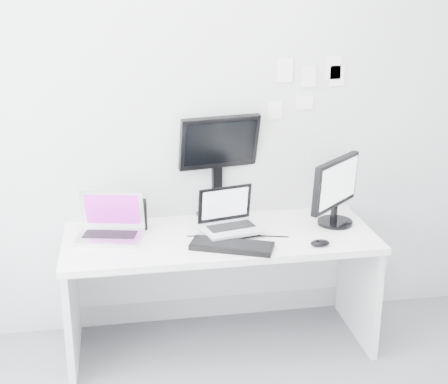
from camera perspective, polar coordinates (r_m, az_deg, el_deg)
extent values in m
plane|color=silver|center=(3.84, -1.22, 6.70)|extent=(3.60, 0.00, 3.60)
cube|color=white|center=(3.85, -0.35, -8.90)|extent=(1.80, 0.70, 0.73)
cube|color=silver|center=(3.65, -10.33, -2.20)|extent=(0.42, 0.35, 0.27)
cube|color=black|center=(3.80, -7.57, -2.03)|extent=(0.09, 0.09, 0.17)
cube|color=silver|center=(3.65, 0.72, -1.85)|extent=(0.38, 0.32, 0.28)
cube|color=black|center=(3.88, -0.51, 2.43)|extent=(0.51, 0.26, 0.66)
cube|color=black|center=(3.84, 10.07, 0.11)|extent=(0.49, 0.47, 0.43)
cube|color=black|center=(3.51, 0.71, -4.86)|extent=(0.48, 0.32, 0.03)
ellipsoid|color=black|center=(3.58, 8.60, -4.54)|extent=(0.11, 0.07, 0.04)
cube|color=white|center=(3.88, 5.47, 10.79)|extent=(0.10, 0.00, 0.14)
cube|color=white|center=(3.92, 7.61, 10.22)|extent=(0.09, 0.00, 0.13)
cube|color=white|center=(3.96, 9.75, 10.93)|extent=(0.10, 0.00, 0.14)
cube|color=white|center=(3.94, 7.23, 7.92)|extent=(0.11, 0.00, 0.08)
cube|color=white|center=(3.98, 10.10, 10.21)|extent=(0.09, 0.00, 0.13)
cube|color=white|center=(3.90, 4.59, 7.27)|extent=(0.09, 0.00, 0.11)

